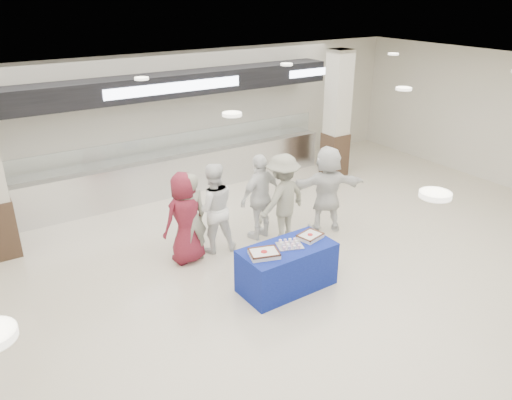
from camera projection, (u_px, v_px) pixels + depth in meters
ground at (316, 296)px, 8.02m from camera, size 14.00×14.00×0.00m
serving_line at (173, 145)px, 11.73m from camera, size 8.70×0.85×2.80m
column_right at (337, 117)px, 12.65m from camera, size 0.55×0.55×3.20m
display_table at (287, 267)px, 8.13m from camera, size 1.57×0.82×0.75m
sheet_cake_left at (264, 253)px, 7.70m from camera, size 0.53×0.47×0.09m
sheet_cake_right at (310, 236)px, 8.24m from camera, size 0.46×0.39×0.09m
cupcake_tray at (290, 244)px, 8.00m from camera, size 0.48×0.42×0.07m
civilian_maroon at (185, 218)px, 8.76m from camera, size 0.89×0.65×1.69m
soldier_a at (190, 218)px, 8.78m from camera, size 0.63×0.42×1.67m
chef_tall at (213, 208)px, 9.12m from camera, size 0.97×0.84×1.72m
chef_short at (261, 197)px, 9.60m from camera, size 1.07×0.61×1.72m
soldier_b at (282, 199)px, 9.43m from camera, size 1.26×0.88×1.77m
civilian_white at (327, 189)px, 9.89m from camera, size 1.72×1.11×1.77m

